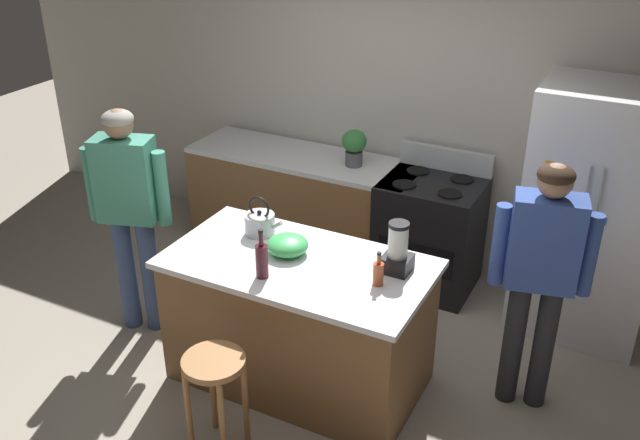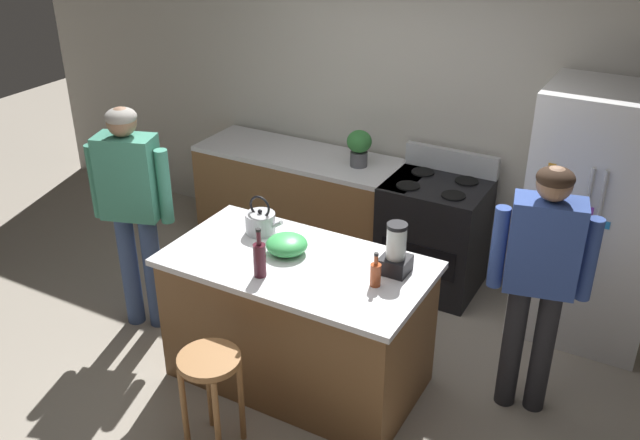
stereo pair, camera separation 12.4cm
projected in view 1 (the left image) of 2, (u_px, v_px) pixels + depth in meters
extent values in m
plane|color=#9E9384|center=(300.00, 377.00, 4.75)|extent=(14.00, 14.00, 0.00)
cube|color=#BCB7AD|center=(414.00, 105.00, 5.67)|extent=(8.00, 0.10, 2.70)
cube|color=brown|center=(299.00, 324.00, 4.55)|extent=(1.59, 0.83, 0.87)
cube|color=silver|center=(298.00, 264.00, 4.34)|extent=(1.65, 0.89, 0.04)
cube|color=brown|center=(304.00, 206.00, 6.10)|extent=(2.00, 0.64, 0.87)
cube|color=silver|center=(304.00, 158.00, 5.89)|extent=(2.00, 0.64, 0.04)
cube|color=silver|center=(592.00, 214.00, 4.89)|extent=(0.90, 0.70, 1.82)
cylinder|color=#B7BABF|center=(580.00, 223.00, 4.58)|extent=(0.02, 0.02, 0.82)
cylinder|color=#B7BABF|center=(593.00, 226.00, 4.54)|extent=(0.02, 0.02, 0.82)
cube|color=purple|center=(586.00, 207.00, 4.53)|extent=(0.05, 0.01, 0.05)
cube|color=#268CD8|center=(603.00, 221.00, 4.52)|extent=(0.05, 0.01, 0.05)
cube|color=orange|center=(549.00, 164.00, 4.53)|extent=(0.05, 0.01, 0.05)
cube|color=black|center=(429.00, 234.00, 5.60)|extent=(0.76, 0.64, 0.91)
cube|color=black|center=(414.00, 258.00, 5.36)|extent=(0.60, 0.01, 0.24)
cube|color=#B7BABF|center=(446.00, 159.00, 5.58)|extent=(0.76, 0.06, 0.18)
cylinder|color=black|center=(404.00, 185.00, 5.34)|extent=(0.18, 0.18, 0.01)
cylinder|color=black|center=(450.00, 194.00, 5.19)|extent=(0.18, 0.18, 0.01)
cylinder|color=black|center=(418.00, 171.00, 5.58)|extent=(0.18, 0.18, 0.01)
cylinder|color=black|center=(462.00, 179.00, 5.43)|extent=(0.18, 0.18, 0.01)
cylinder|color=#384C7A|center=(127.00, 273.00, 5.09)|extent=(0.16, 0.16, 0.90)
cylinder|color=#384C7A|center=(151.00, 275.00, 5.06)|extent=(0.16, 0.16, 0.90)
cube|color=#3F8C72|center=(126.00, 180.00, 4.73)|extent=(0.45, 0.34, 0.59)
cylinder|color=#3F8C72|center=(92.00, 184.00, 4.79)|extent=(0.11, 0.11, 0.53)
cylinder|color=#3F8C72|center=(162.00, 189.00, 4.72)|extent=(0.11, 0.11, 0.53)
sphere|color=#8C664C|center=(118.00, 124.00, 4.55)|extent=(0.25, 0.25, 0.20)
ellipsoid|color=gray|center=(117.00, 119.00, 4.54)|extent=(0.27, 0.27, 0.12)
cylinder|color=#26262B|center=(543.00, 346.00, 4.33)|extent=(0.16, 0.16, 0.87)
cylinder|color=#26262B|center=(513.00, 342.00, 4.37)|extent=(0.16, 0.16, 0.87)
cube|color=#334C99|center=(545.00, 242.00, 4.02)|extent=(0.44, 0.30, 0.57)
cylinder|color=#334C99|center=(589.00, 255.00, 3.99)|extent=(0.11, 0.11, 0.51)
cylinder|color=#334C99|center=(500.00, 245.00, 4.10)|extent=(0.11, 0.11, 0.51)
sphere|color=#8C664C|center=(555.00, 181.00, 3.85)|extent=(0.24, 0.24, 0.20)
ellipsoid|color=#332319|center=(556.00, 175.00, 3.83)|extent=(0.25, 0.25, 0.12)
cylinder|color=#9E6B3D|center=(213.00, 362.00, 3.90)|extent=(0.36, 0.36, 0.04)
cylinder|color=#9E6B3D|center=(189.00, 413.00, 4.00)|extent=(0.04, 0.04, 0.60)
cylinder|color=#9E6B3D|center=(223.00, 426.00, 3.91)|extent=(0.04, 0.04, 0.60)
cylinder|color=#9E6B3D|center=(212.00, 388.00, 4.19)|extent=(0.04, 0.04, 0.60)
cylinder|color=#9E6B3D|center=(245.00, 401.00, 4.09)|extent=(0.04, 0.04, 0.60)
cylinder|color=#4C4C51|center=(354.00, 158.00, 5.67)|extent=(0.14, 0.14, 0.12)
ellipsoid|color=#337A38|center=(354.00, 141.00, 5.60)|extent=(0.20, 0.20, 0.18)
cube|color=black|center=(397.00, 263.00, 4.21)|extent=(0.17, 0.17, 0.10)
cylinder|color=silver|center=(398.00, 242.00, 4.14)|extent=(0.12, 0.12, 0.20)
cylinder|color=black|center=(399.00, 225.00, 4.09)|extent=(0.12, 0.12, 0.02)
cylinder|color=#471923|center=(262.00, 261.00, 4.12)|extent=(0.08, 0.08, 0.21)
cylinder|color=#471923|center=(261.00, 239.00, 4.06)|extent=(0.03, 0.03, 0.09)
cylinder|color=black|center=(261.00, 231.00, 4.03)|extent=(0.03, 0.03, 0.02)
cylinder|color=#B24C26|center=(378.00, 274.00, 4.06)|extent=(0.06, 0.06, 0.14)
cylinder|color=#B24C26|center=(379.00, 259.00, 4.02)|extent=(0.02, 0.02, 0.06)
cylinder|color=black|center=(379.00, 253.00, 4.00)|extent=(0.03, 0.03, 0.02)
ellipsoid|color=#3FB259|center=(287.00, 245.00, 4.39)|extent=(0.26, 0.26, 0.12)
cylinder|color=#B7BABF|center=(260.00, 224.00, 4.63)|extent=(0.20, 0.20, 0.14)
sphere|color=black|center=(259.00, 212.00, 4.59)|extent=(0.03, 0.03, 0.03)
cylinder|color=#B7BABF|center=(277.00, 225.00, 4.56)|extent=(0.09, 0.03, 0.08)
torus|color=black|center=(259.00, 208.00, 4.57)|extent=(0.16, 0.02, 0.16)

